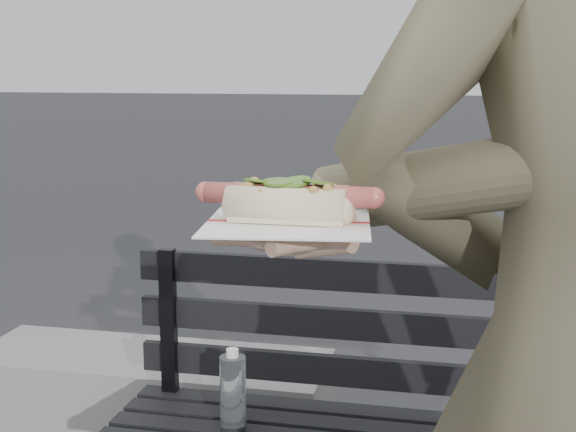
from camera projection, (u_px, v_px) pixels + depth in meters
name	position (u px, v px, depth m)	size (l,w,h in m)	color
park_bench	(408.00, 416.00, 1.95)	(1.50, 0.44, 0.88)	black
concrete_block	(152.00, 411.00, 2.74)	(1.20, 0.40, 0.40)	slate
held_hotdog	(455.00, 184.00, 0.96)	(0.62, 0.32, 0.20)	brown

